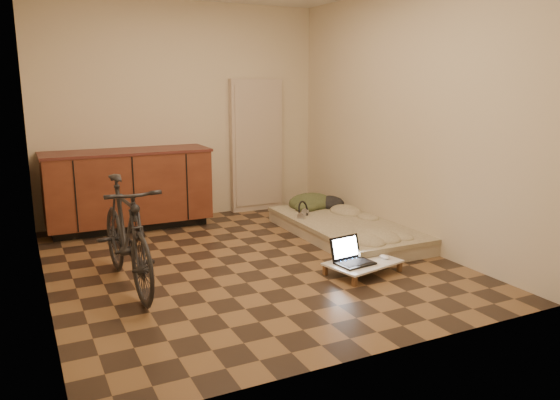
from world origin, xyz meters
name	(u,v)px	position (x,y,z in m)	size (l,w,h in m)	color
room_shell	(246,123)	(0.00, 0.00, 1.30)	(3.50, 4.00, 2.60)	brown
cabinets	(128,189)	(-0.75, 1.70, 0.47)	(1.84, 0.62, 0.91)	black
appliance_panel	(256,146)	(0.95, 1.94, 0.85)	(0.70, 0.10, 1.70)	#C6B19C
bicycle	(126,229)	(-1.13, -0.16, 0.50)	(0.45, 1.54, 1.00)	black
futon	(346,229)	(1.30, 0.32, 0.09)	(0.97, 2.00, 0.17)	#B9AD94
clothing_pile	(316,197)	(1.37, 1.10, 0.29)	(0.59, 0.49, 0.23)	#3A4427
headphones	(303,210)	(0.98, 0.71, 0.25)	(0.25, 0.23, 0.16)	black
lap_desk	(363,263)	(0.80, -0.73, 0.09)	(0.71, 0.54, 0.11)	brown
laptop	(351,257)	(0.69, -0.71, 0.15)	(0.35, 0.32, 0.22)	black
mouse	(385,257)	(1.02, -0.75, 0.12)	(0.06, 0.11, 0.04)	white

